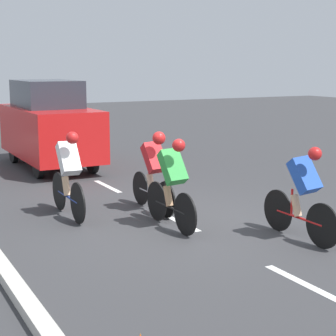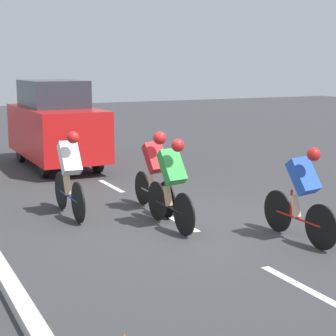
{
  "view_description": "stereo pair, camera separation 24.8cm",
  "coord_description": "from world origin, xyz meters",
  "px_view_note": "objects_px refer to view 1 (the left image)",
  "views": [
    {
      "loc": [
        4.57,
        8.03,
        2.65
      ],
      "look_at": [
        0.19,
        -0.14,
        0.95
      ],
      "focal_mm": 60.0,
      "sensor_mm": 36.0,
      "label": 1
    },
    {
      "loc": [
        4.35,
        8.14,
        2.65
      ],
      "look_at": [
        0.19,
        -0.14,
        0.95
      ],
      "focal_mm": 60.0,
      "sensor_mm": 36.0,
      "label": 2
    }
  ],
  "objects_px": {
    "cyclist_blue": "(303,192)",
    "cyclist_green": "(172,182)",
    "cyclist_red": "(154,169)",
    "cyclist_white": "(69,173)",
    "support_car": "(49,125)"
  },
  "relations": [
    {
      "from": "cyclist_red",
      "to": "cyclist_white",
      "type": "bearing_deg",
      "value": -14.45
    },
    {
      "from": "cyclist_blue",
      "to": "cyclist_green",
      "type": "bearing_deg",
      "value": -45.69
    },
    {
      "from": "cyclist_blue",
      "to": "cyclist_red",
      "type": "xyz_separation_m",
      "value": [
        1.22,
        -2.58,
        0.04
      ]
    },
    {
      "from": "cyclist_white",
      "to": "support_car",
      "type": "relative_size",
      "value": 0.44
    },
    {
      "from": "cyclist_red",
      "to": "cyclist_green",
      "type": "bearing_deg",
      "value": 78.28
    },
    {
      "from": "cyclist_white",
      "to": "cyclist_green",
      "type": "height_order",
      "value": "cyclist_white"
    },
    {
      "from": "cyclist_blue",
      "to": "cyclist_white",
      "type": "relative_size",
      "value": 0.97
    },
    {
      "from": "cyclist_blue",
      "to": "cyclist_green",
      "type": "relative_size",
      "value": 1.02
    },
    {
      "from": "cyclist_white",
      "to": "cyclist_red",
      "type": "height_order",
      "value": "cyclist_white"
    },
    {
      "from": "cyclist_white",
      "to": "support_car",
      "type": "bearing_deg",
      "value": -102.89
    },
    {
      "from": "cyclist_blue",
      "to": "cyclist_white",
      "type": "xyz_separation_m",
      "value": [
        2.7,
        -2.96,
        0.03
      ]
    },
    {
      "from": "cyclist_blue",
      "to": "cyclist_green",
      "type": "height_order",
      "value": "cyclist_green"
    },
    {
      "from": "cyclist_blue",
      "to": "support_car",
      "type": "relative_size",
      "value": 0.42
    },
    {
      "from": "cyclist_green",
      "to": "cyclist_blue",
      "type": "bearing_deg",
      "value": 134.31
    },
    {
      "from": "cyclist_blue",
      "to": "cyclist_red",
      "type": "distance_m",
      "value": 2.85
    }
  ]
}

